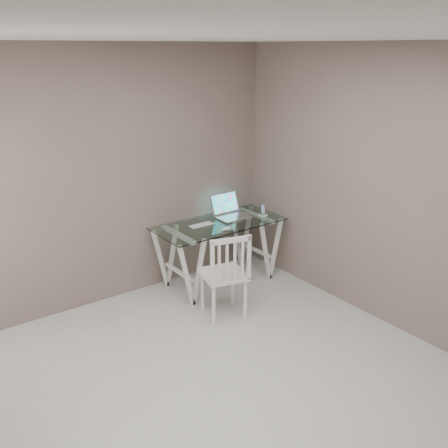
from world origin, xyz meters
name	(u,v)px	position (x,y,z in m)	size (l,w,h in m)	color
room	(229,196)	(-0.06, 0.02, 1.72)	(4.50, 4.52, 2.71)	#B0AEA9
desk	(219,252)	(1.17, 1.85, 0.38)	(1.50, 0.70, 0.75)	silver
chair	(226,272)	(0.74, 1.14, 0.51)	(0.52, 0.52, 0.93)	white
laptop	(230,211)	(1.41, 1.97, 0.81)	(0.39, 0.36, 0.26)	silver
keyboard	(201,225)	(0.95, 1.89, 0.75)	(0.30, 0.13, 0.01)	silver
mouse	(226,228)	(1.09, 1.61, 0.76)	(0.11, 0.06, 0.03)	white
phone_dock	(263,212)	(1.74, 1.75, 0.79)	(0.08, 0.08, 0.14)	white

